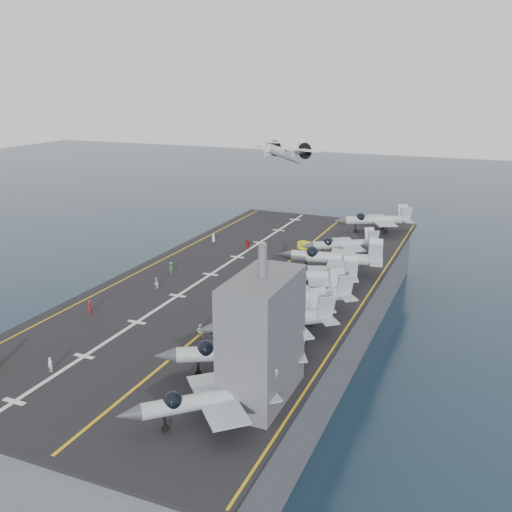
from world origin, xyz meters
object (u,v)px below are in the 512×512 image
at_px(fighter_jet_0, 208,398).
at_px(tow_cart_a, 225,325).
at_px(island_superstructure, 262,323).
at_px(transport_plane, 284,154).

xyz_separation_m(fighter_jet_0, tow_cart_a, (-7.22, 18.25, -1.76)).
height_order(fighter_jet_0, tow_cart_a, fighter_jet_0).
xyz_separation_m(island_superstructure, tow_cart_a, (-9.85, 12.34, -6.83)).
height_order(island_superstructure, transport_plane, transport_plane).
bearing_deg(island_superstructure, tow_cart_a, 128.59).
height_order(island_superstructure, tow_cart_a, island_superstructure).
relative_size(island_superstructure, transport_plane, 0.62).
bearing_deg(transport_plane, island_superstructure, -71.03).
bearing_deg(fighter_jet_0, transport_plane, 106.19).
bearing_deg(transport_plane, fighter_jet_0, -73.81).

